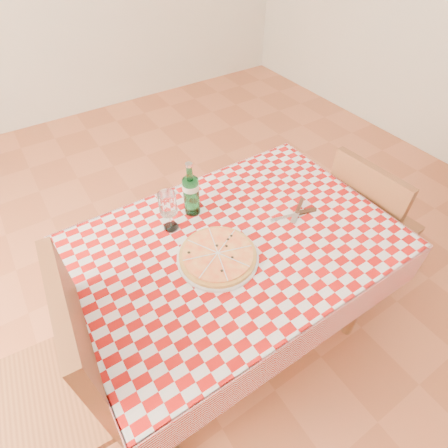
% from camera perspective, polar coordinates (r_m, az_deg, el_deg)
% --- Properties ---
extents(dining_table, '(1.20, 0.80, 0.75)m').
position_cam_1_polar(dining_table, '(1.50, 1.90, -5.36)').
color(dining_table, brown).
rests_on(dining_table, ground).
extents(tablecloth, '(1.30, 0.90, 0.01)m').
position_cam_1_polar(tablecloth, '(1.43, 1.99, -2.94)').
color(tablecloth, '#990C09').
rests_on(tablecloth, dining_table).
extents(chair_near, '(0.43, 0.43, 0.90)m').
position_cam_1_polar(chair_near, '(2.00, 22.07, 0.60)').
color(chair_near, brown).
rests_on(chair_near, ground).
extents(chair_far, '(0.50, 0.50, 1.02)m').
position_cam_1_polar(chair_far, '(1.42, -24.67, -22.13)').
color(chair_far, brown).
rests_on(chair_far, ground).
extents(pizza_plate, '(0.40, 0.40, 0.04)m').
position_cam_1_polar(pizza_plate, '(1.35, -1.02, -5.08)').
color(pizza_plate, '#CE8D44').
rests_on(pizza_plate, tablecloth).
extents(water_bottle, '(0.08, 0.08, 0.26)m').
position_cam_1_polar(water_bottle, '(1.47, -5.44, 5.73)').
color(water_bottle, '#18612B').
rests_on(water_bottle, tablecloth).
extents(wine_glass, '(0.09, 0.09, 0.18)m').
position_cam_1_polar(wine_glass, '(1.43, -9.00, 2.01)').
color(wine_glass, white).
rests_on(wine_glass, tablecloth).
extents(cutlery, '(0.27, 0.24, 0.03)m').
position_cam_1_polar(cutlery, '(1.56, 11.81, 1.84)').
color(cutlery, silver).
rests_on(cutlery, tablecloth).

